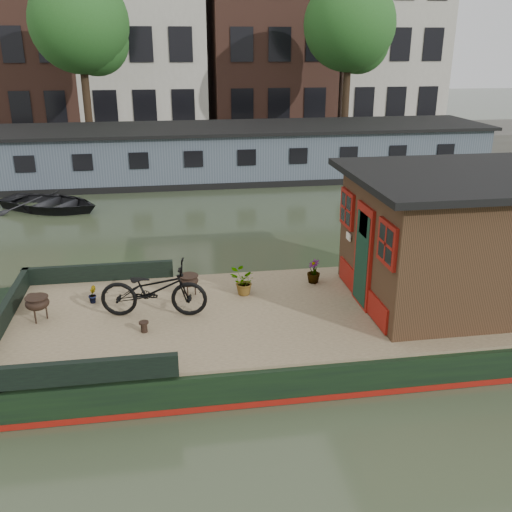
{
  "coord_description": "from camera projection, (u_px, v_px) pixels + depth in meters",
  "views": [
    {
      "loc": [
        -3.02,
        -9.25,
        5.2
      ],
      "look_at": [
        -1.47,
        0.5,
        1.53
      ],
      "focal_mm": 40.0,
      "sensor_mm": 36.0,
      "label": 1
    }
  ],
  "objects": [
    {
      "name": "bow_bulwark",
      "position": [
        54.0,
        316.0,
        9.79
      ],
      "size": [
        3.0,
        4.0,
        0.35
      ],
      "color": "black",
      "rests_on": "houseboat_deck"
    },
    {
      "name": "far_houseboat",
      "position": [
        240.0,
        154.0,
        23.44
      ],
      "size": [
        20.4,
        4.4,
        2.11
      ],
      "color": "#4A5563",
      "rests_on": "ground"
    },
    {
      "name": "bollard_port",
      "position": [
        33.0,
        300.0,
        10.55
      ],
      "size": [
        0.19,
        0.19,
        0.22
      ],
      "primitive_type": "cylinder",
      "color": "black",
      "rests_on": "houseboat_deck"
    },
    {
      "name": "dinghy",
      "position": [
        50.0,
        199.0,
        18.97
      ],
      "size": [
        4.32,
        3.91,
        0.73
      ],
      "primitive_type": "imported",
      "rotation": [
        0.0,
        0.0,
        1.07
      ],
      "color": "black",
      "rests_on": "ground"
    },
    {
      "name": "quay",
      "position": [
        224.0,
        142.0,
        29.64
      ],
      "size": [
        60.0,
        6.0,
        0.9
      ],
      "primitive_type": "cube",
      "color": "#47443F",
      "rests_on": "ground"
    },
    {
      "name": "bicycle",
      "position": [
        154.0,
        290.0,
        10.05
      ],
      "size": [
        1.96,
        0.92,
        0.99
      ],
      "primitive_type": "imported",
      "rotation": [
        0.0,
        0.0,
        1.43
      ],
      "color": "black",
      "rests_on": "houseboat_deck"
    },
    {
      "name": "tree_right",
      "position": [
        352.0,
        29.0,
        27.32
      ],
      "size": [
        4.4,
        4.4,
        7.4
      ],
      "color": "#332316",
      "rests_on": "quay"
    },
    {
      "name": "brazier_front",
      "position": [
        38.0,
        308.0,
        9.95
      ],
      "size": [
        0.54,
        0.54,
        0.45
      ],
      "primitive_type": null,
      "rotation": [
        0.0,
        0.0,
        0.36
      ],
      "color": "black",
      "rests_on": "houseboat_deck"
    },
    {
      "name": "tree_left",
      "position": [
        83.0,
        28.0,
        25.48
      ],
      "size": [
        4.4,
        4.4,
        7.4
      ],
      "color": "#332316",
      "rests_on": "quay"
    },
    {
      "name": "ground",
      "position": [
        336.0,
        336.0,
        10.82
      ],
      "size": [
        120.0,
        120.0,
        0.0
      ],
      "primitive_type": "plane",
      "color": "#2D3723",
      "rests_on": "ground"
    },
    {
      "name": "potted_plant_c",
      "position": [
        243.0,
        282.0,
        10.96
      ],
      "size": [
        0.5,
        0.45,
        0.52
      ],
      "primitive_type": "imported",
      "rotation": [
        0.0,
        0.0,
        3.23
      ],
      "color": "brown",
      "rests_on": "houseboat_deck"
    },
    {
      "name": "potted_plant_d",
      "position": [
        314.0,
        271.0,
        11.53
      ],
      "size": [
        0.32,
        0.32,
        0.49
      ],
      "primitive_type": "imported",
      "rotation": [
        0.0,
        0.0,
        4.91
      ],
      "color": "brown",
      "rests_on": "houseboat_deck"
    },
    {
      "name": "potted_plant_b",
      "position": [
        92.0,
        294.0,
        10.66
      ],
      "size": [
        0.16,
        0.19,
        0.33
      ],
      "primitive_type": "imported",
      "rotation": [
        0.0,
        0.0,
        1.66
      ],
      "color": "#905C28",
      "rests_on": "houseboat_deck"
    },
    {
      "name": "bollard_stbd",
      "position": [
        144.0,
        327.0,
        9.58
      ],
      "size": [
        0.17,
        0.17,
        0.19
      ],
      "primitive_type": "cylinder",
      "color": "black",
      "rests_on": "houseboat_deck"
    },
    {
      "name": "houseboat_hull",
      "position": [
        268.0,
        329.0,
        10.53
      ],
      "size": [
        14.01,
        4.02,
        0.6
      ],
      "color": "black",
      "rests_on": "ground"
    },
    {
      "name": "cabin",
      "position": [
        456.0,
        237.0,
        10.49
      ],
      "size": [
        4.0,
        3.5,
        2.42
      ],
      "color": "black",
      "rests_on": "houseboat_deck"
    },
    {
      "name": "brazier_rear",
      "position": [
        189.0,
        285.0,
        10.92
      ],
      "size": [
        0.5,
        0.5,
        0.43
      ],
      "primitive_type": null,
      "rotation": [
        0.0,
        0.0,
        0.31
      ],
      "color": "black",
      "rests_on": "houseboat_deck"
    },
    {
      "name": "houseboat_deck",
      "position": [
        338.0,
        307.0,
        10.6
      ],
      "size": [
        11.8,
        3.8,
        0.05
      ],
      "primitive_type": "cube",
      "color": "#99875E",
      "rests_on": "houseboat_hull"
    }
  ]
}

